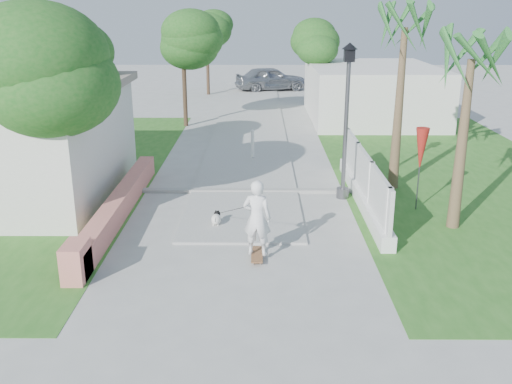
{
  "coord_description": "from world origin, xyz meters",
  "views": [
    {
      "loc": [
        0.45,
        -10.4,
        5.39
      ],
      "look_at": [
        0.37,
        2.67,
        1.1
      ],
      "focal_mm": 40.0,
      "sensor_mm": 36.0,
      "label": 1
    }
  ],
  "objects_px": {
    "patio_umbrella": "(421,150)",
    "skateboarder": "(236,212)",
    "bollard": "(252,143)",
    "dog": "(216,218)",
    "street_lamp": "(346,116)",
    "parked_car": "(271,78)"
  },
  "relations": [
    {
      "from": "patio_umbrella",
      "to": "skateboarder",
      "type": "distance_m",
      "value": 5.53
    },
    {
      "from": "bollard",
      "to": "dog",
      "type": "bearing_deg",
      "value": -97.12
    },
    {
      "from": "dog",
      "to": "parked_car",
      "type": "height_order",
      "value": "parked_car"
    },
    {
      "from": "bollard",
      "to": "skateboarder",
      "type": "bearing_deg",
      "value": -92.19
    },
    {
      "from": "skateboarder",
      "to": "street_lamp",
      "type": "bearing_deg",
      "value": -121.04
    },
    {
      "from": "parked_car",
      "to": "dog",
      "type": "bearing_deg",
      "value": 159.23
    },
    {
      "from": "street_lamp",
      "to": "patio_umbrella",
      "type": "bearing_deg",
      "value": -27.76
    },
    {
      "from": "patio_umbrella",
      "to": "street_lamp",
      "type": "bearing_deg",
      "value": 152.24
    },
    {
      "from": "skateboarder",
      "to": "parked_car",
      "type": "height_order",
      "value": "skateboarder"
    },
    {
      "from": "skateboarder",
      "to": "dog",
      "type": "xyz_separation_m",
      "value": [
        -0.54,
        1.12,
        -0.58
      ]
    },
    {
      "from": "bollard",
      "to": "dog",
      "type": "height_order",
      "value": "bollard"
    },
    {
      "from": "bollard",
      "to": "skateboarder",
      "type": "height_order",
      "value": "skateboarder"
    },
    {
      "from": "bollard",
      "to": "parked_car",
      "type": "relative_size",
      "value": 0.24
    },
    {
      "from": "patio_umbrella",
      "to": "bollard",
      "type": "bearing_deg",
      "value": 129.91
    },
    {
      "from": "dog",
      "to": "street_lamp",
      "type": "bearing_deg",
      "value": 37.13
    },
    {
      "from": "bollard",
      "to": "parked_car",
      "type": "distance_m",
      "value": 17.82
    },
    {
      "from": "bollard",
      "to": "street_lamp",
      "type": "bearing_deg",
      "value": -59.04
    },
    {
      "from": "dog",
      "to": "bollard",
      "type": "bearing_deg",
      "value": 87.27
    },
    {
      "from": "bollard",
      "to": "skateboarder",
      "type": "relative_size",
      "value": 0.42
    },
    {
      "from": "street_lamp",
      "to": "parked_car",
      "type": "xyz_separation_m",
      "value": [
        -1.7,
        22.29,
        -1.64
      ]
    },
    {
      "from": "street_lamp",
      "to": "patio_umbrella",
      "type": "xyz_separation_m",
      "value": [
        1.9,
        -1.0,
        -0.74
      ]
    },
    {
      "from": "street_lamp",
      "to": "dog",
      "type": "height_order",
      "value": "street_lamp"
    }
  ]
}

